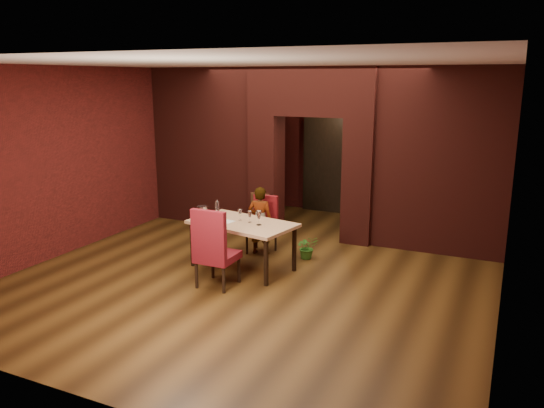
{
  "coord_description": "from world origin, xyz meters",
  "views": [
    {
      "loc": [
        3.5,
        -7.34,
        3.0
      ],
      "look_at": [
        0.1,
        0.0,
        1.06
      ],
      "focal_mm": 35.0,
      "sensor_mm": 36.0,
      "label": 1
    }
  ],
  "objects_px": {
    "potted_plant": "(307,247)",
    "person_seated": "(260,221)",
    "wine_bucket": "(202,212)",
    "water_bottle": "(217,209)",
    "wine_glass_a": "(240,215)",
    "wine_glass_b": "(250,217)",
    "chair_near": "(217,247)",
    "wine_glass_c": "(259,218)",
    "chair_far": "(261,225)",
    "dining_table": "(243,245)"
  },
  "relations": [
    {
      "from": "person_seated",
      "to": "wine_bucket",
      "type": "xyz_separation_m",
      "value": [
        -0.62,
        -0.86,
        0.28
      ]
    },
    {
      "from": "chair_near",
      "to": "wine_glass_b",
      "type": "relative_size",
      "value": 6.43
    },
    {
      "from": "dining_table",
      "to": "person_seated",
      "type": "relative_size",
      "value": 1.38
    },
    {
      "from": "dining_table",
      "to": "wine_bucket",
      "type": "height_order",
      "value": "wine_bucket"
    },
    {
      "from": "wine_glass_b",
      "to": "wine_glass_c",
      "type": "height_order",
      "value": "wine_glass_c"
    },
    {
      "from": "wine_bucket",
      "to": "water_bottle",
      "type": "distance_m",
      "value": 0.25
    },
    {
      "from": "person_seated",
      "to": "water_bottle",
      "type": "relative_size",
      "value": 3.94
    },
    {
      "from": "person_seated",
      "to": "wine_glass_c",
      "type": "relative_size",
      "value": 5.25
    },
    {
      "from": "chair_far",
      "to": "person_seated",
      "type": "relative_size",
      "value": 0.83
    },
    {
      "from": "chair_far",
      "to": "chair_near",
      "type": "distance_m",
      "value": 1.64
    },
    {
      "from": "wine_glass_a",
      "to": "wine_glass_b",
      "type": "xyz_separation_m",
      "value": [
        0.2,
        -0.04,
        0.0
      ]
    },
    {
      "from": "person_seated",
      "to": "wine_glass_c",
      "type": "height_order",
      "value": "person_seated"
    },
    {
      "from": "wine_glass_b",
      "to": "water_bottle",
      "type": "relative_size",
      "value": 0.62
    },
    {
      "from": "chair_far",
      "to": "wine_glass_a",
      "type": "xyz_separation_m",
      "value": [
        -0.0,
        -0.77,
        0.37
      ]
    },
    {
      "from": "wine_glass_c",
      "to": "potted_plant",
      "type": "relative_size",
      "value": 0.57
    },
    {
      "from": "dining_table",
      "to": "water_bottle",
      "type": "xyz_separation_m",
      "value": [
        -0.49,
        0.05,
        0.54
      ]
    },
    {
      "from": "chair_near",
      "to": "wine_glass_c",
      "type": "distance_m",
      "value": 0.86
    },
    {
      "from": "person_seated",
      "to": "chair_far",
      "type": "bearing_deg",
      "value": -88.45
    },
    {
      "from": "person_seated",
      "to": "chair_near",
      "type": "bearing_deg",
      "value": 85.08
    },
    {
      "from": "person_seated",
      "to": "wine_glass_b",
      "type": "relative_size",
      "value": 6.41
    },
    {
      "from": "chair_far",
      "to": "wine_bucket",
      "type": "distance_m",
      "value": 1.18
    },
    {
      "from": "wine_glass_a",
      "to": "potted_plant",
      "type": "xyz_separation_m",
      "value": [
        0.85,
        0.8,
        -0.66
      ]
    },
    {
      "from": "chair_far",
      "to": "wine_glass_a",
      "type": "height_order",
      "value": "chair_far"
    },
    {
      "from": "dining_table",
      "to": "wine_glass_b",
      "type": "xyz_separation_m",
      "value": [
        0.12,
        0.03,
        0.48
      ]
    },
    {
      "from": "wine_bucket",
      "to": "person_seated",
      "type": "bearing_deg",
      "value": 54.0
    },
    {
      "from": "chair_near",
      "to": "wine_glass_b",
      "type": "height_order",
      "value": "chair_near"
    },
    {
      "from": "dining_table",
      "to": "chair_near",
      "type": "height_order",
      "value": "chair_near"
    },
    {
      "from": "chair_near",
      "to": "water_bottle",
      "type": "xyz_separation_m",
      "value": [
        -0.49,
        0.85,
        0.32
      ]
    },
    {
      "from": "potted_plant",
      "to": "wine_glass_c",
      "type": "bearing_deg",
      "value": -116.48
    },
    {
      "from": "chair_near",
      "to": "dining_table",
      "type": "bearing_deg",
      "value": -89.52
    },
    {
      "from": "person_seated",
      "to": "wine_glass_c",
      "type": "distance_m",
      "value": 0.94
    },
    {
      "from": "chair_far",
      "to": "potted_plant",
      "type": "relative_size",
      "value": 2.48
    },
    {
      "from": "chair_far",
      "to": "wine_glass_a",
      "type": "distance_m",
      "value": 0.85
    },
    {
      "from": "person_seated",
      "to": "wine_glass_a",
      "type": "xyz_separation_m",
      "value": [
        -0.01,
        -0.7,
        0.27
      ]
    },
    {
      "from": "wine_glass_b",
      "to": "water_bottle",
      "type": "height_order",
      "value": "water_bottle"
    },
    {
      "from": "wine_bucket",
      "to": "potted_plant",
      "type": "distance_m",
      "value": 1.87
    },
    {
      "from": "wine_glass_c",
      "to": "chair_near",
      "type": "bearing_deg",
      "value": -112.27
    },
    {
      "from": "wine_glass_b",
      "to": "potted_plant",
      "type": "distance_m",
      "value": 1.26
    },
    {
      "from": "dining_table",
      "to": "wine_bucket",
      "type": "bearing_deg",
      "value": -162.39
    },
    {
      "from": "water_bottle",
      "to": "dining_table",
      "type": "bearing_deg",
      "value": -6.09
    },
    {
      "from": "chair_far",
      "to": "potted_plant",
      "type": "xyz_separation_m",
      "value": [
        0.85,
        0.03,
        -0.3
      ]
    },
    {
      "from": "chair_far",
      "to": "wine_glass_b",
      "type": "bearing_deg",
      "value": -77.25
    },
    {
      "from": "potted_plant",
      "to": "person_seated",
      "type": "bearing_deg",
      "value": -173.09
    },
    {
      "from": "wine_glass_c",
      "to": "wine_bucket",
      "type": "bearing_deg",
      "value": -177.53
    },
    {
      "from": "chair_near",
      "to": "wine_glass_a",
      "type": "distance_m",
      "value": 0.91
    },
    {
      "from": "person_seated",
      "to": "wine_glass_a",
      "type": "distance_m",
      "value": 0.75
    },
    {
      "from": "chair_near",
      "to": "water_bottle",
      "type": "distance_m",
      "value": 1.03
    },
    {
      "from": "wine_glass_b",
      "to": "potted_plant",
      "type": "xyz_separation_m",
      "value": [
        0.65,
        0.84,
        -0.66
      ]
    },
    {
      "from": "chair_far",
      "to": "water_bottle",
      "type": "height_order",
      "value": "water_bottle"
    },
    {
      "from": "chair_far",
      "to": "wine_glass_b",
      "type": "relative_size",
      "value": 5.34
    }
  ]
}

